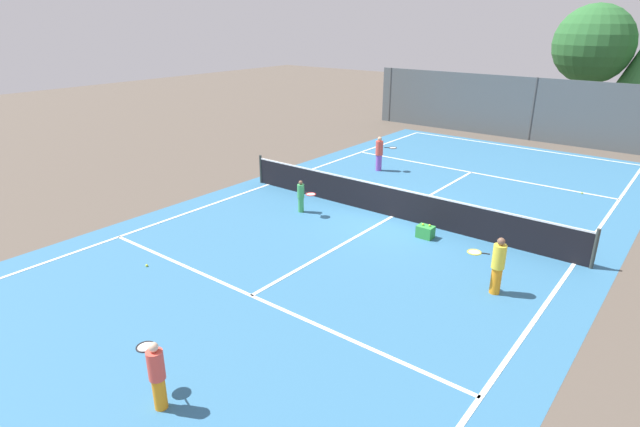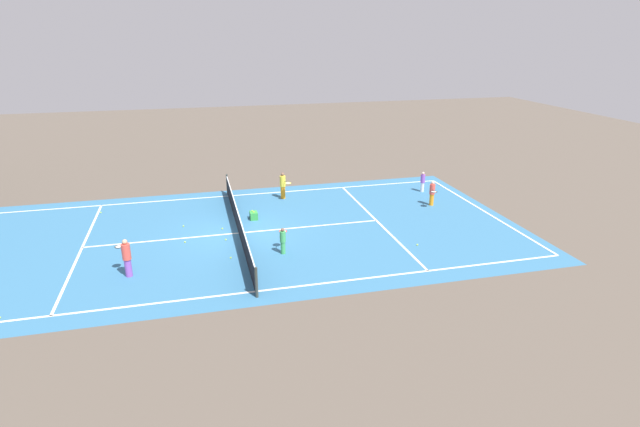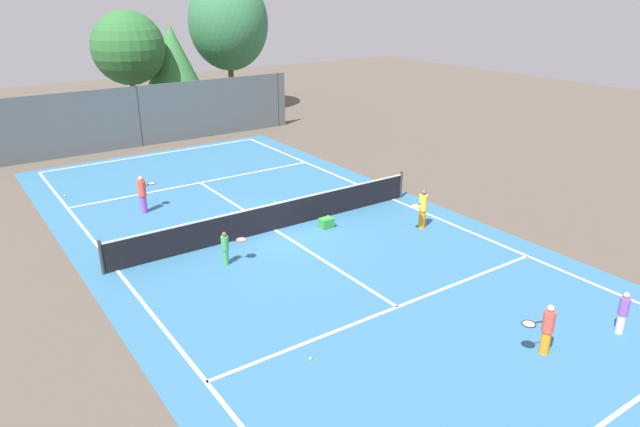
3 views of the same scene
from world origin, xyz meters
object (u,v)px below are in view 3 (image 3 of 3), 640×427
(player_3, at_px, (623,312))
(tennis_ball_4, at_px, (200,241))
(tennis_ball_2, at_px, (281,219))
(tennis_ball_1, at_px, (310,359))
(tennis_ball_6, at_px, (65,196))
(tennis_ball_3, at_px, (286,167))
(tennis_ball_7, at_px, (275,202))
(player_2, at_px, (422,208))
(player_4, at_px, (547,328))
(ball_crate, at_px, (326,223))
(player_1, at_px, (226,247))
(tennis_ball_0, at_px, (249,228))
(tennis_ball_5, at_px, (232,213))
(player_0, at_px, (143,194))

(player_3, height_order, tennis_ball_4, player_3)
(tennis_ball_2, distance_m, tennis_ball_4, 3.24)
(tennis_ball_1, xyz_separation_m, tennis_ball_6, (-2.06, 14.92, 0.00))
(tennis_ball_3, relative_size, tennis_ball_4, 1.00)
(player_3, height_order, tennis_ball_7, player_3)
(player_2, bearing_deg, tennis_ball_4, 154.17)
(player_4, height_order, ball_crate, player_4)
(tennis_ball_7, bearing_deg, tennis_ball_3, 53.36)
(player_1, relative_size, tennis_ball_1, 16.45)
(ball_crate, xyz_separation_m, tennis_ball_1, (-4.81, -6.16, -0.15))
(player_1, xyz_separation_m, player_4, (3.98, -8.38, 0.09))
(ball_crate, relative_size, tennis_ball_0, 7.18)
(tennis_ball_7, bearing_deg, tennis_ball_5, -178.40)
(player_0, height_order, player_4, player_0)
(ball_crate, bearing_deg, player_3, -77.84)
(player_0, relative_size, tennis_ball_6, 21.82)
(tennis_ball_0, height_order, tennis_ball_5, same)
(tennis_ball_1, relative_size, tennis_ball_2, 1.00)
(tennis_ball_1, bearing_deg, player_3, -26.37)
(player_3, relative_size, tennis_ball_3, 17.00)
(player_0, bearing_deg, tennis_ball_4, -80.73)
(player_2, distance_m, tennis_ball_3, 9.07)
(player_1, height_order, player_3, player_3)
(player_3, xyz_separation_m, ball_crate, (-2.06, 9.56, -0.39))
(tennis_ball_2, distance_m, tennis_ball_6, 9.34)
(player_2, bearing_deg, tennis_ball_2, 137.04)
(player_3, relative_size, ball_crate, 2.37)
(player_1, distance_m, ball_crate, 4.26)
(tennis_ball_3, xyz_separation_m, tennis_ball_7, (-2.90, -3.90, 0.00))
(player_4, xyz_separation_m, tennis_ball_6, (-6.66, 17.78, -0.63))
(tennis_ball_7, bearing_deg, tennis_ball_4, -155.90)
(ball_crate, bearing_deg, player_2, -34.84)
(tennis_ball_4, distance_m, tennis_ball_6, 7.80)
(player_3, distance_m, player_4, 2.34)
(player_2, height_order, player_4, player_2)
(player_0, distance_m, player_2, 10.35)
(player_3, distance_m, tennis_ball_2, 11.52)
(tennis_ball_0, bearing_deg, tennis_ball_5, 84.55)
(tennis_ball_4, bearing_deg, tennis_ball_5, 39.98)
(tennis_ball_5, xyz_separation_m, tennis_ball_7, (1.92, 0.05, 0.00))
(player_1, distance_m, player_4, 9.28)
(player_1, distance_m, tennis_ball_4, 2.15)
(player_4, relative_size, tennis_ball_5, 19.28)
(tennis_ball_5, bearing_deg, ball_crate, -56.07)
(player_0, distance_m, player_3, 16.23)
(tennis_ball_1, bearing_deg, player_1, 83.57)
(tennis_ball_6, bearing_deg, tennis_ball_3, -9.73)
(player_1, xyz_separation_m, tennis_ball_3, (6.88, 7.76, -0.54))
(tennis_ball_2, bearing_deg, player_1, -146.11)
(player_4, bearing_deg, tennis_ball_3, 79.80)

